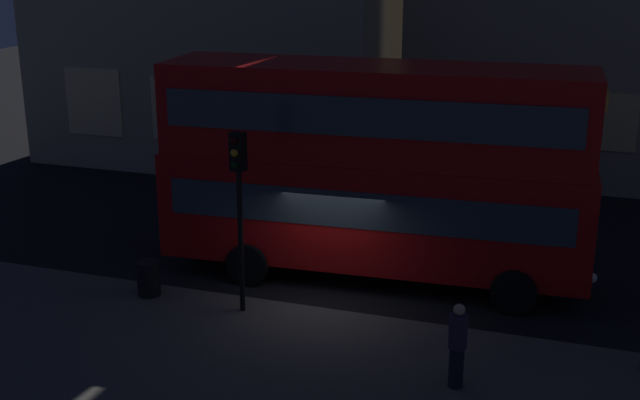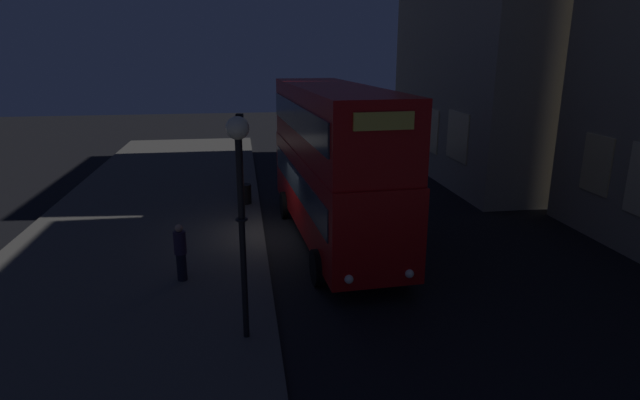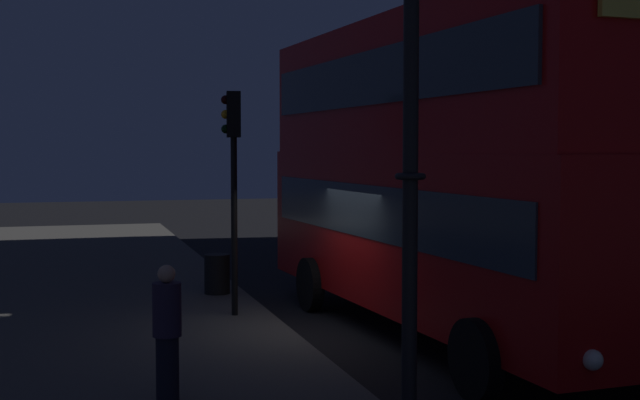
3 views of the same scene
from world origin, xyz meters
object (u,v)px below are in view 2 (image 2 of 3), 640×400
Objects in this scene: street_lamp at (240,180)px; pedestrian at (181,252)px; traffic_light_near_kerb at (240,145)px; litter_bin at (245,194)px; double_decker_bus at (333,157)px.

street_lamp is 3.01× the size of pedestrian.
street_lamp is (8.64, -0.02, 0.77)m from traffic_light_near_kerb.
traffic_light_near_kerb reaches higher than litter_bin.
double_decker_bus is 7.21m from street_lamp.
litter_bin is (-7.69, 1.92, -0.45)m from pedestrian.
pedestrian is at bearing -62.38° from double_decker_bus.
double_decker_bus reaches higher than pedestrian.
traffic_light_near_kerb is at bearing -128.65° from double_decker_bus.
street_lamp reaches higher than litter_bin.
traffic_light_near_kerb is 3.57m from litter_bin.
double_decker_bus reaches higher than traffic_light_near_kerb.
traffic_light_near_kerb is at bearing 179.86° from street_lamp.
traffic_light_near_kerb reaches higher than pedestrian.
litter_bin is (-4.70, -3.05, -2.49)m from double_decker_bus.
traffic_light_near_kerb is 4.92× the size of litter_bin.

